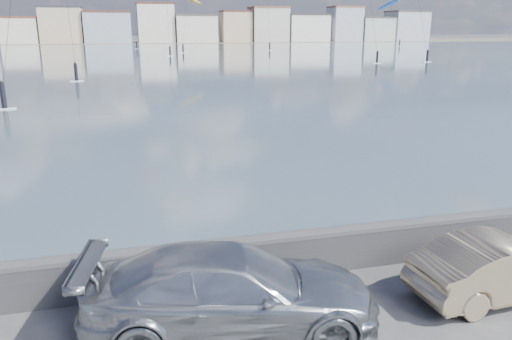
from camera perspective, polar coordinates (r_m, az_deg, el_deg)
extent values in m
cube|color=#3C4E5A|center=(98.91, -13.94, 12.34)|extent=(500.00, 177.00, 0.00)
cube|color=#4C473D|center=(207.32, -14.67, 13.97)|extent=(500.00, 60.00, 0.00)
cube|color=#28282B|center=(11.33, -3.27, -10.68)|extent=(400.00, 0.35, 0.90)
cylinder|color=#28282B|center=(11.13, -3.31, -8.61)|extent=(400.00, 0.36, 0.36)
cube|color=silver|center=(196.04, -25.30, 14.16)|extent=(12.00, 10.00, 8.50)
cube|color=brown|center=(196.06, -25.46, 15.48)|extent=(12.24, 10.20, 0.60)
cube|color=#CCB293|center=(194.22, -21.32, 15.09)|extent=(14.00, 11.00, 12.00)
cube|color=#2D2D33|center=(194.34, -21.51, 16.94)|extent=(14.28, 11.22, 0.60)
cube|color=#9EA8B7|center=(193.28, -16.58, 15.28)|extent=(16.00, 13.00, 10.50)
cube|color=#562D23|center=(193.35, -16.71, 16.92)|extent=(16.32, 13.26, 0.60)
cube|color=beige|center=(193.67, -11.39, 16.06)|extent=(13.00, 10.00, 13.50)
cube|color=#562D23|center=(193.84, -11.51, 18.14)|extent=(13.26, 10.20, 0.60)
cube|color=silver|center=(195.18, -6.95, 15.66)|extent=(15.00, 12.00, 9.50)
cube|color=#4C423D|center=(195.22, -7.00, 17.14)|extent=(15.30, 12.24, 0.60)
cube|color=#CCB293|center=(197.95, -2.33, 15.98)|extent=(11.00, 9.00, 11.00)
cube|color=#562D23|center=(198.04, -2.35, 17.66)|extent=(11.22, 9.18, 0.60)
cube|color=beige|center=(201.18, 1.43, 16.20)|extent=(14.00, 11.00, 12.50)
cube|color=brown|center=(201.31, 1.45, 18.06)|extent=(14.28, 11.22, 0.60)
cube|color=white|center=(206.03, 5.74, 15.78)|extent=(16.00, 12.00, 10.00)
cube|color=#383330|center=(206.08, 5.78, 17.25)|extent=(16.32, 12.24, 0.60)
cube|color=#B2B7C6|center=(212.31, 10.10, 16.03)|extent=(12.00, 10.00, 13.00)
cube|color=brown|center=(212.45, 10.19, 17.86)|extent=(12.24, 10.20, 0.60)
cube|color=#B7C6BC|center=(218.25, 13.41, 15.31)|extent=(14.00, 11.00, 9.00)
cube|color=#4C423D|center=(218.28, 13.50, 16.57)|extent=(14.28, 11.22, 0.60)
cube|color=#B2B7C6|center=(225.36, 16.81, 15.40)|extent=(15.00, 12.00, 11.50)
cube|color=#4C423D|center=(225.45, 16.94, 16.94)|extent=(15.30, 12.24, 0.60)
imported|color=#A1A4A8|center=(9.57, -2.82, -13.64)|extent=(5.83, 3.19, 1.60)
imported|color=tan|center=(11.93, 26.42, -9.84)|extent=(4.14, 1.65, 1.34)
cube|color=white|center=(103.32, -9.78, 12.73)|extent=(1.40, 0.42, 0.08)
cylinder|color=black|center=(103.28, -9.80, 13.23)|extent=(0.36, 0.36, 1.70)
sphere|color=black|center=(103.24, -9.83, 13.73)|extent=(0.28, 0.28, 0.28)
cube|color=white|center=(56.88, -19.79, 9.54)|extent=(1.40, 0.42, 0.08)
cylinder|color=black|center=(56.80, -19.88, 10.44)|extent=(0.36, 0.36, 1.70)
sphere|color=black|center=(56.73, -19.97, 11.35)|extent=(0.28, 0.28, 0.28)
ellipsoid|color=blue|center=(175.67, 15.09, 17.90)|extent=(7.00, 9.84, 4.94)
cube|color=white|center=(162.64, 16.07, 13.47)|extent=(1.40, 0.42, 0.08)
cylinder|color=black|center=(162.61, 16.09, 13.78)|extent=(0.36, 0.36, 1.70)
sphere|color=black|center=(162.59, 16.11, 14.10)|extent=(0.28, 0.28, 0.28)
cylinder|color=black|center=(169.03, 15.58, 15.98)|extent=(3.24, 13.14, 11.66)
cube|color=white|center=(88.64, 18.94, 11.62)|extent=(1.40, 0.42, 0.08)
cylinder|color=black|center=(88.59, 18.99, 12.19)|extent=(0.36, 0.36, 1.70)
sphere|color=black|center=(88.55, 19.05, 12.77)|extent=(0.28, 0.28, 0.28)
cube|color=white|center=(114.79, -8.32, 13.10)|extent=(1.40, 0.42, 0.08)
cylinder|color=black|center=(114.75, -8.34, 13.55)|extent=(0.36, 0.36, 1.70)
sphere|color=black|center=(114.72, -8.36, 14.00)|extent=(0.28, 0.28, 0.28)
cylinder|color=black|center=(121.15, -8.14, 16.48)|extent=(2.83, 12.75, 11.17)
cube|color=white|center=(83.17, 13.64, 11.78)|extent=(1.40, 0.42, 0.08)
cylinder|color=black|center=(83.12, 13.68, 12.40)|extent=(0.36, 0.36, 1.70)
sphere|color=black|center=(83.07, 13.72, 13.02)|extent=(0.28, 0.28, 0.28)
cube|color=white|center=(126.50, 1.56, 13.51)|extent=(1.40, 0.42, 0.08)
cylinder|color=black|center=(126.46, 1.57, 13.92)|extent=(0.36, 0.36, 1.70)
sphere|color=black|center=(126.43, 1.57, 14.33)|extent=(0.28, 0.28, 0.28)
cube|color=white|center=(39.25, -26.76, 6.27)|extent=(1.40, 0.42, 0.08)
cylinder|color=black|center=(39.13, -26.93, 7.56)|extent=(0.36, 0.36, 1.70)
sphere|color=black|center=(39.04, -27.10, 8.87)|extent=(0.28, 0.28, 0.28)
cube|color=white|center=(138.55, -13.45, 13.31)|extent=(1.40, 0.42, 0.08)
cylinder|color=black|center=(138.51, -13.47, 13.68)|extent=(0.36, 0.36, 1.70)
sphere|color=black|center=(138.49, -13.50, 14.05)|extent=(0.28, 0.28, 0.28)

